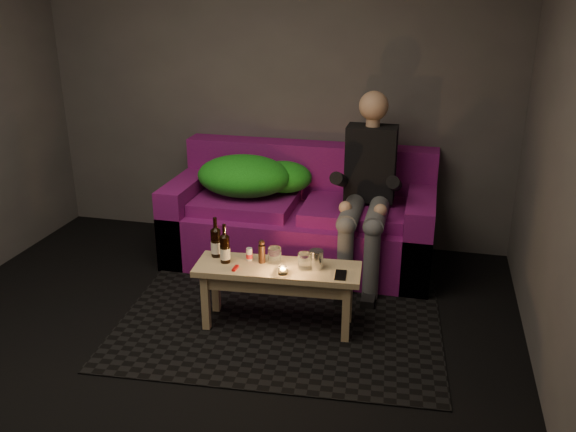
# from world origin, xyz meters

# --- Properties ---
(floor) EXTENTS (4.50, 4.50, 0.00)m
(floor) POSITION_xyz_m (0.00, 0.00, 0.00)
(floor) COLOR black
(floor) RESTS_ON ground
(room) EXTENTS (4.50, 4.50, 4.50)m
(room) POSITION_xyz_m (0.00, 0.47, 1.64)
(room) COLOR silver
(room) RESTS_ON ground
(rug) EXTENTS (2.24, 1.70, 0.01)m
(rug) POSITION_xyz_m (0.41, 0.77, 0.00)
(rug) COLOR black
(rug) RESTS_ON floor
(sofa) EXTENTS (2.09, 0.94, 0.90)m
(sofa) POSITION_xyz_m (0.33, 1.82, 0.33)
(sofa) COLOR #730F74
(sofa) RESTS_ON floor
(green_blanket) EXTENTS (0.92, 0.63, 0.31)m
(green_blanket) POSITION_xyz_m (-0.09, 1.81, 0.68)
(green_blanket) COLOR #1B8718
(green_blanket) RESTS_ON sofa
(person) EXTENTS (0.38, 0.87, 1.40)m
(person) POSITION_xyz_m (0.87, 1.65, 0.72)
(person) COLOR black
(person) RESTS_ON sofa
(coffee_table) EXTENTS (1.08, 0.42, 0.43)m
(coffee_table) POSITION_xyz_m (0.41, 0.72, 0.36)
(coffee_table) COLOR tan
(coffee_table) RESTS_ON rug
(beer_bottle_a) EXTENTS (0.07, 0.07, 0.27)m
(beer_bottle_a) POSITION_xyz_m (-0.02, 0.78, 0.54)
(beer_bottle_a) COLOR black
(beer_bottle_a) RESTS_ON coffee_table
(beer_bottle_b) EXTENTS (0.07, 0.07, 0.26)m
(beer_bottle_b) POSITION_xyz_m (0.07, 0.71, 0.53)
(beer_bottle_b) COLOR black
(beer_bottle_b) RESTS_ON coffee_table
(salt_shaker) EXTENTS (0.05, 0.05, 0.09)m
(salt_shaker) POSITION_xyz_m (0.21, 0.77, 0.48)
(salt_shaker) COLOR silver
(salt_shaker) RESTS_ON coffee_table
(pepper_mill) EXTENTS (0.06, 0.06, 0.12)m
(pepper_mill) POSITION_xyz_m (0.30, 0.76, 0.50)
(pepper_mill) COLOR black
(pepper_mill) RESTS_ON coffee_table
(tumbler_back) EXTENTS (0.11, 0.11, 0.10)m
(tumbler_back) POSITION_xyz_m (0.38, 0.78, 0.49)
(tumbler_back) COLOR white
(tumbler_back) RESTS_ON coffee_table
(tealight) EXTENTS (0.06, 0.06, 0.05)m
(tealight) POSITION_xyz_m (0.47, 0.63, 0.46)
(tealight) COLOR white
(tealight) RESTS_ON coffee_table
(tumbler_front) EXTENTS (0.11, 0.11, 0.10)m
(tumbler_front) POSITION_xyz_m (0.59, 0.73, 0.49)
(tumbler_front) COLOR white
(tumbler_front) RESTS_ON coffee_table
(steel_cup) EXTENTS (0.12, 0.12, 0.12)m
(steel_cup) POSITION_xyz_m (0.66, 0.76, 0.50)
(steel_cup) COLOR silver
(steel_cup) RESTS_ON coffee_table
(smartphone) EXTENTS (0.08, 0.14, 0.01)m
(smartphone) POSITION_xyz_m (0.83, 0.69, 0.44)
(smartphone) COLOR black
(smartphone) RESTS_ON coffee_table
(red_lighter) EXTENTS (0.02, 0.08, 0.01)m
(red_lighter) POSITION_xyz_m (0.16, 0.62, 0.44)
(red_lighter) COLOR #BB0D0B
(red_lighter) RESTS_ON coffee_table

